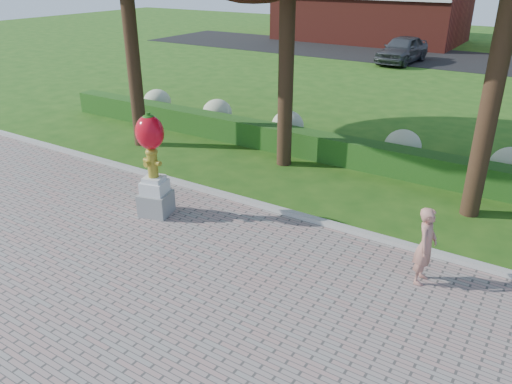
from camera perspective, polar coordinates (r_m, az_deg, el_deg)
ground at (r=9.88m, az=-4.07°, el=-9.73°), size 100.00×100.00×0.00m
curb at (r=12.03m, az=4.41°, el=-2.64°), size 40.00×0.18×0.15m
lawn_hedge at (r=15.27m, az=11.65°, el=4.28°), size 24.00×0.70×0.80m
hydrangea_row at (r=15.95m, az=14.95°, el=5.39°), size 20.10×1.10×0.99m
street at (r=35.29m, az=24.75°, el=13.30°), size 50.00×8.00×0.02m
hydrant_sculpture at (r=11.85m, az=-11.76°, el=3.36°), size 0.84×0.84×2.52m
woman at (r=9.80m, az=18.82°, el=-5.84°), size 0.37×0.56×1.54m
parked_car at (r=33.20m, az=16.37°, el=15.38°), size 2.29×4.90×1.62m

